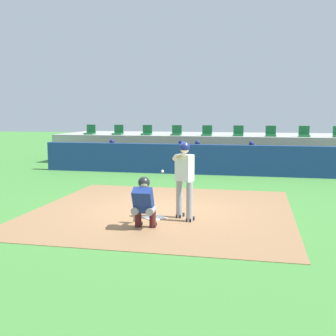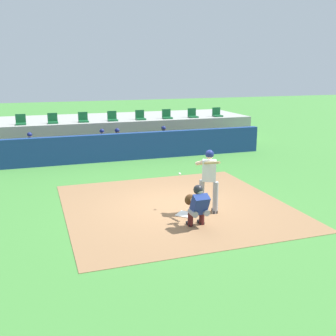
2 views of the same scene
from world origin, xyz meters
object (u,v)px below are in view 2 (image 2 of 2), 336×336
dugout_player_2 (118,142)px  dugout_player_3 (164,139)px  stadium_seat_1 (21,122)px  stadium_seat_7 (193,115)px  stadium_seat_3 (83,119)px  stadium_seat_6 (167,116)px  stadium_seat_2 (53,120)px  batter_at_plate (209,177)px  stadium_seat_8 (217,114)px  home_plate (185,214)px  dugout_player_1 (103,143)px  catcher_crouched (198,204)px  stadium_seat_5 (140,117)px  dugout_player_0 (31,147)px  stadium_seat_4 (112,118)px

dugout_player_2 → dugout_player_3: same height
stadium_seat_1 → stadium_seat_7: (8.67, 0.00, 0.00)m
stadium_seat_3 → stadium_seat_6: bearing=0.0°
stadium_seat_2 → stadium_seat_7: (7.22, 0.00, 0.00)m
batter_at_plate → dugout_player_2: size_ratio=1.39×
dugout_player_2 → stadium_seat_8: (5.95, 2.03, 0.86)m
home_plate → stadium_seat_8: bearing=60.4°
dugout_player_1 → stadium_seat_2: size_ratio=2.71×
batter_at_plate → catcher_crouched: size_ratio=0.97×
dugout_player_2 → stadium_seat_1: (-4.16, 2.03, 0.86)m
stadium_seat_3 → stadium_seat_7: size_ratio=1.00×
batter_at_plate → stadium_seat_2: stadium_seat_2 is taller
dugout_player_1 → stadium_seat_6: stadium_seat_6 is taller
stadium_seat_1 → stadium_seat_5: bearing=0.0°
home_plate → stadium_seat_8: (5.78, 10.18, 1.51)m
home_plate → dugout_player_1: bearing=96.1°
batter_at_plate → dugout_player_2: 8.18m
stadium_seat_1 → stadium_seat_3: bearing=0.0°
batter_at_plate → stadium_seat_1: (-5.03, 10.16, 0.50)m
dugout_player_1 → stadium_seat_1: 4.11m
dugout_player_0 → stadium_seat_3: 3.36m
home_plate → stadium_seat_3: 10.39m
batter_at_plate → stadium_seat_6: bearing=77.8°
dugout_player_0 → stadium_seat_4: bearing=27.1°
catcher_crouched → dugout_player_3: bearing=77.0°
catcher_crouched → dugout_player_1: (-0.86, 9.03, 0.06)m
dugout_player_2 → stadium_seat_6: size_ratio=2.71×
home_plate → batter_at_plate: bearing=1.6°
home_plate → stadium_seat_6: (2.89, 10.18, 1.51)m
stadium_seat_8 → dugout_player_0: bearing=-168.2°
stadium_seat_1 → stadium_seat_7: bearing=0.0°
dugout_player_1 → dugout_player_0: bearing=180.0°
dugout_player_3 → stadium_seat_1: 6.78m
catcher_crouched → stadium_seat_8: 12.52m
stadium_seat_2 → dugout_player_3: bearing=-22.3°
stadium_seat_2 → stadium_seat_5: bearing=0.0°
stadium_seat_6 → stadium_seat_1: bearing=180.0°
home_plate → stadium_seat_4: stadium_seat_4 is taller
stadium_seat_2 → stadium_seat_5: size_ratio=1.00×
home_plate → catcher_crouched: catcher_crouched is taller
dugout_player_3 → stadium_seat_8: stadium_seat_8 is taller
dugout_player_0 → dugout_player_2: bearing=0.0°
catcher_crouched → stadium_seat_2: size_ratio=3.89×
catcher_crouched → stadium_seat_4: 11.10m
dugout_player_2 → stadium_seat_6: (3.06, 2.03, 0.86)m
dugout_player_2 → stadium_seat_1: stadium_seat_1 is taller
stadium_seat_4 → stadium_seat_7: (4.33, 0.00, 0.00)m
dugout_player_1 → stadium_seat_8: 7.01m
batter_at_plate → dugout_player_1: bearing=100.9°
stadium_seat_4 → stadium_seat_1: bearing=180.0°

